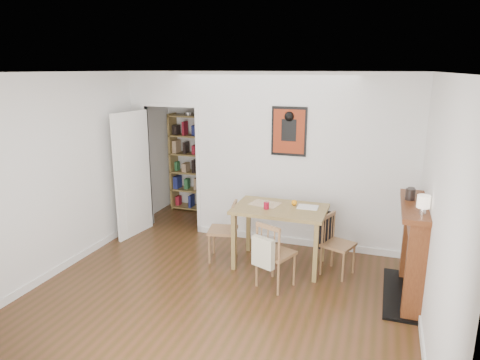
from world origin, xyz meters
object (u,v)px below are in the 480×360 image
at_px(chair_right, 337,244).
at_px(notebook, 308,207).
at_px(mantel_lamp, 424,203).
at_px(dining_table, 280,215).
at_px(fireplace, 414,248).
at_px(ceramic_jar_b, 411,191).
at_px(bookshelf, 191,163).
at_px(orange_fruit, 294,203).
at_px(chair_left, 223,231).
at_px(red_glass, 266,206).
at_px(chair_front, 275,254).
at_px(ceramic_jar_a, 410,194).

distance_m(chair_right, notebook, 0.61).
bearing_deg(mantel_lamp, dining_table, 157.55).
relative_size(fireplace, ceramic_jar_b, 12.77).
relative_size(chair_right, bookshelf, 0.44).
bearing_deg(orange_fruit, chair_left, -166.64).
relative_size(red_glass, notebook, 0.34).
relative_size(dining_table, chair_left, 1.44).
xyz_separation_m(mantel_lamp, ceramic_jar_b, (-0.09, 0.71, -0.08)).
bearing_deg(notebook, fireplace, -17.97).
relative_size(chair_front, mantel_lamp, 4.10).
height_order(chair_front, bookshelf, bookshelf).
relative_size(chair_front, bookshelf, 0.47).
bearing_deg(notebook, bookshelf, 145.84).
xyz_separation_m(bookshelf, ceramic_jar_a, (3.77, -2.02, 0.32)).
height_order(dining_table, mantel_lamp, mantel_lamp).
distance_m(bookshelf, orange_fruit, 2.88).
bearing_deg(chair_left, orange_fruit, 13.36).
height_order(fireplace, orange_fruit, fireplace).
distance_m(chair_left, chair_front, 1.03).
height_order(dining_table, chair_left, chair_left).
distance_m(red_glass, orange_fruit, 0.42).
distance_m(ceramic_jar_a, ceramic_jar_b, 0.20).
distance_m(notebook, mantel_lamp, 1.63).
bearing_deg(orange_fruit, chair_right, -14.11).
height_order(chair_left, red_glass, red_glass).
bearing_deg(chair_right, ceramic_jar_a, -12.80).
bearing_deg(chair_front, chair_left, 149.61).
bearing_deg(mantel_lamp, ceramic_jar_a, 101.45).
distance_m(dining_table, chair_front, 0.68).
distance_m(fireplace, ceramic_jar_a, 0.63).
bearing_deg(notebook, chair_left, -170.51).
distance_m(chair_front, notebook, 0.86).
xyz_separation_m(chair_front, red_glass, (-0.25, 0.48, 0.45)).
distance_m(dining_table, red_glass, 0.25).
relative_size(chair_front, ceramic_jar_b, 8.76).
distance_m(chair_right, red_glass, 1.05).
bearing_deg(chair_right, notebook, 164.20).
xyz_separation_m(chair_right, ceramic_jar_b, (0.83, 0.01, 0.79)).
xyz_separation_m(dining_table, red_glass, (-0.16, -0.12, 0.15)).
distance_m(chair_left, orange_fruit, 1.08).
bearing_deg(red_glass, fireplace, -6.15).
distance_m(bookshelf, notebook, 3.06).
distance_m(chair_right, fireplace, 0.98).
distance_m(orange_fruit, notebook, 0.20).
bearing_deg(chair_left, bookshelf, 125.91).
bearing_deg(chair_front, mantel_lamp, -3.59).
relative_size(chair_right, chair_front, 0.94).
bearing_deg(chair_front, red_glass, 117.68).
bearing_deg(fireplace, red_glass, 173.85).
relative_size(chair_left, chair_right, 1.06).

